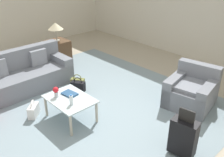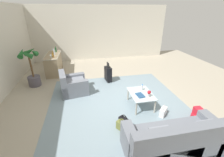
# 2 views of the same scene
# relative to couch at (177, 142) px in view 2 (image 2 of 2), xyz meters

# --- Properties ---
(ground_plane) EXTENTS (12.00, 12.00, 0.00)m
(ground_plane) POSITION_rel_couch_xyz_m (2.19, 0.60, -0.31)
(ground_plane) COLOR #A89E89
(wall_right) EXTENTS (0.12, 8.00, 3.10)m
(wall_right) POSITION_rel_couch_xyz_m (7.25, 0.60, 1.24)
(wall_right) COLOR beige
(wall_right) RESTS_ON ground
(area_rug) EXTENTS (5.20, 4.40, 0.01)m
(area_rug) POSITION_rel_couch_xyz_m (1.59, 0.80, -0.31)
(area_rug) COLOR gray
(area_rug) RESTS_ON ground
(couch) EXTENTS (0.87, 2.18, 0.91)m
(couch) POSITION_rel_couch_xyz_m (0.00, 0.00, 0.00)
(couch) COLOR slate
(couch) RESTS_ON ground
(armchair) EXTENTS (1.03, 1.06, 0.83)m
(armchair) POSITION_rel_couch_xyz_m (3.08, 2.27, -0.02)
(armchair) COLOR slate
(armchair) RESTS_ON ground
(coffee_table) EXTENTS (0.93, 0.68, 0.46)m
(coffee_table) POSITION_rel_couch_xyz_m (1.79, 0.10, 0.09)
(coffee_table) COLOR silver
(coffee_table) RESTS_ON ground
(water_bottle) EXTENTS (0.06, 0.06, 0.20)m
(water_bottle) POSITION_rel_couch_xyz_m (1.99, -0.00, 0.24)
(water_bottle) COLOR silver
(water_bottle) RESTS_ON coffee_table
(coffee_table_book) EXTENTS (0.31, 0.24, 0.03)m
(coffee_table_book) POSITION_rel_couch_xyz_m (1.67, 0.18, 0.16)
(coffee_table_book) COLOR navy
(coffee_table_book) RESTS_ON coffee_table
(flower_vase) EXTENTS (0.11, 0.11, 0.21)m
(flower_vase) POSITION_rel_couch_xyz_m (1.57, -0.05, 0.27)
(flower_vase) COLOR #B2B7BC
(flower_vase) RESTS_ON coffee_table
(bar_console) EXTENTS (1.59, 0.61, 0.90)m
(bar_console) POSITION_rel_couch_xyz_m (5.29, 3.20, 0.15)
(bar_console) COLOR #937F60
(bar_console) RESTS_ON ground
(wine_glass_leftmost) EXTENTS (0.08, 0.08, 0.15)m
(wine_glass_leftmost) POSITION_rel_couch_xyz_m (4.75, 3.17, 0.70)
(wine_glass_leftmost) COLOR silver
(wine_glass_leftmost) RESTS_ON bar_console
(wine_glass_left_of_centre) EXTENTS (0.08, 0.08, 0.15)m
(wine_glass_left_of_centre) POSITION_rel_couch_xyz_m (5.83, 3.21, 0.70)
(wine_glass_left_of_centre) COLOR silver
(wine_glass_left_of_centre) RESTS_ON bar_console
(wine_bottle_amber) EXTENTS (0.07, 0.07, 0.30)m
(wine_bottle_amber) POSITION_rel_couch_xyz_m (4.83, 3.09, 0.71)
(wine_bottle_amber) COLOR brown
(wine_bottle_amber) RESTS_ON bar_console
(wine_bottle_clear) EXTENTS (0.07, 0.07, 0.30)m
(wine_bottle_clear) POSITION_rel_couch_xyz_m (5.29, 3.09, 0.71)
(wine_bottle_clear) COLOR silver
(wine_bottle_clear) RESTS_ON bar_console
(wine_bottle_green) EXTENTS (0.07, 0.07, 0.30)m
(wine_bottle_green) POSITION_rel_couch_xyz_m (5.75, 3.09, 0.71)
(wine_bottle_green) COLOR #194C23
(wine_bottle_green) RESTS_ON bar_console
(suitcase_black) EXTENTS (0.43, 0.28, 0.85)m
(suitcase_black) POSITION_rel_couch_xyz_m (3.79, 0.80, 0.05)
(suitcase_black) COLOR black
(suitcase_black) RESTS_ON ground
(handbag_black) EXTENTS (0.35, 0.28, 0.36)m
(handbag_black) POSITION_rel_couch_xyz_m (1.00, 0.85, -0.18)
(handbag_black) COLOR black
(handbag_black) RESTS_ON ground
(handbag_white) EXTENTS (0.32, 0.33, 0.36)m
(handbag_white) POSITION_rel_couch_xyz_m (1.21, -0.38, -0.18)
(handbag_white) COLOR white
(handbag_white) RESTS_ON ground
(handbag_olive) EXTENTS (0.34, 0.30, 0.36)m
(handbag_olive) POSITION_rel_couch_xyz_m (0.86, 0.94, -0.18)
(handbag_olive) COLOR olive
(handbag_olive) RESTS_ON ground
(backpack_red) EXTENTS (0.31, 0.26, 0.40)m
(backpack_red) POSITION_rel_couch_xyz_m (0.79, -1.19, -0.12)
(backpack_red) COLOR red
(backpack_red) RESTS_ON ground
(potted_palm) EXTENTS (0.64, 0.64, 1.56)m
(potted_palm) POSITION_rel_couch_xyz_m (3.99, 3.80, 0.42)
(potted_palm) COLOR #514C56
(potted_palm) RESTS_ON ground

